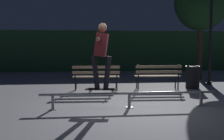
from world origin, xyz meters
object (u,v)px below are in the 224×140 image
at_px(tree_far_right, 201,2).
at_px(trash_can, 193,77).
at_px(grind_rail, 129,95).
at_px(skateboarder, 102,50).
at_px(park_bench_leftmost, 96,75).
at_px(lamp_post_right, 211,22).
at_px(park_bench_left_center, 158,74).
at_px(skateboard, 102,90).

distance_m(tree_far_right, trash_can, 4.34).
height_order(grind_rail, tree_far_right, tree_far_right).
distance_m(skateboarder, tree_far_right, 7.64).
distance_m(grind_rail, trash_can, 3.97).
bearing_deg(skateboarder, park_bench_leftmost, 90.21).
xyz_separation_m(park_bench_leftmost, lamp_post_right, (4.54, 0.96, 1.94)).
distance_m(park_bench_leftmost, lamp_post_right, 5.03).
bearing_deg(tree_far_right, park_bench_leftmost, -151.19).
relative_size(skateboarder, lamp_post_right, 0.40).
bearing_deg(grind_rail, trash_can, 45.21).
distance_m(park_bench_left_center, trash_can, 1.32).
bearing_deg(skateboard, lamp_post_right, 39.06).
xyz_separation_m(skateboard, park_bench_left_center, (2.16, 2.72, 0.09)).
distance_m(lamp_post_right, trash_can, 2.48).
xyz_separation_m(grind_rail, trash_can, (2.80, 2.82, 0.12)).
distance_m(park_bench_leftmost, trash_can, 3.48).
bearing_deg(trash_can, skateboard, -140.91).
distance_m(skateboard, park_bench_left_center, 3.47).
height_order(grind_rail, trash_can, trash_can).
distance_m(skateboard, skateboarder, 0.94).
bearing_deg(park_bench_left_center, skateboard, -128.39).
xyz_separation_m(skateboard, lamp_post_right, (4.53, 3.68, 2.03)).
bearing_deg(park_bench_left_center, park_bench_leftmost, 180.00).
bearing_deg(lamp_post_right, skateboarder, -140.91).
height_order(park_bench_leftmost, park_bench_left_center, same).
xyz_separation_m(grind_rail, lamp_post_right, (3.86, 3.68, 2.19)).
distance_m(park_bench_left_center, lamp_post_right, 3.22).
xyz_separation_m(skateboarder, trash_can, (3.47, 2.82, -0.97)).
bearing_deg(trash_can, tree_far_right, 61.06).
height_order(grind_rail, skateboard, skateboard).
bearing_deg(trash_can, lamp_post_right, 38.98).
relative_size(skateboarder, park_bench_left_center, 0.96).
relative_size(tree_far_right, lamp_post_right, 1.26).
bearing_deg(park_bench_leftmost, lamp_post_right, 11.91).
distance_m(grind_rail, tree_far_right, 7.62).
height_order(park_bench_leftmost, lamp_post_right, lamp_post_right).
xyz_separation_m(lamp_post_right, trash_can, (-1.06, -0.86, -2.07)).
relative_size(skateboard, tree_far_right, 0.16).
distance_m(park_bench_leftmost, park_bench_left_center, 2.16).
relative_size(skateboarder, park_bench_leftmost, 0.96).
xyz_separation_m(park_bench_leftmost, trash_can, (3.48, 0.10, -0.12)).
xyz_separation_m(skateboard, skateboarder, (0.00, -0.00, 0.94)).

